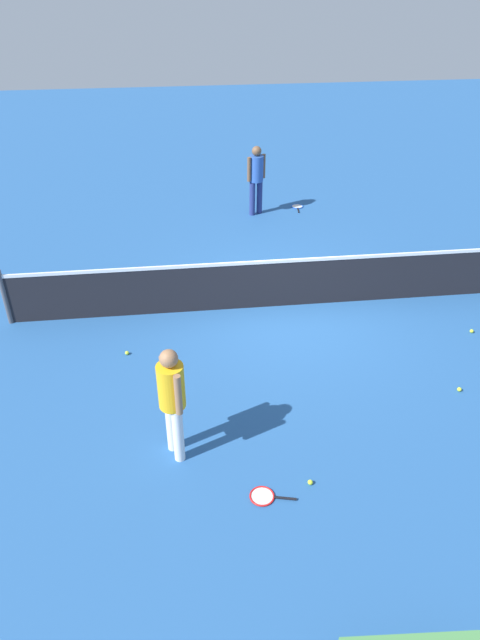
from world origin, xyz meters
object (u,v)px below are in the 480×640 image
object	(u,v)px
tennis_ball_by_net	(472,331)
tennis_ball_midcourt	(459,389)
player_far_side	(256,175)
tennis_racket_near_player	(264,496)
player_near_side	(172,395)
tennis_ball_stray_left	(310,482)
tennis_ball_baseline	(127,353)
tennis_racket_far_player	(297,207)

from	to	relation	value
tennis_ball_by_net	tennis_ball_midcourt	bearing A→B (deg)	-121.31
player_far_side	tennis_racket_near_player	size ratio (longest dim) A/B	2.80
player_near_side	tennis_ball_midcourt	xyz separation A→B (m)	(4.31, 0.77, -0.98)
tennis_ball_midcourt	tennis_ball_stray_left	xyz separation A→B (m)	(-2.65, -1.50, 0.00)
player_near_side	player_far_side	world-z (taller)	same
tennis_ball_by_net	tennis_ball_baseline	distance (m)	5.97
tennis_ball_by_net	tennis_ball_stray_left	distance (m)	4.62
tennis_ball_by_net	tennis_ball_baseline	world-z (taller)	same
tennis_racket_near_player	tennis_ball_by_net	bearing A→B (deg)	36.76
tennis_ball_stray_left	tennis_racket_far_player	bearing A→B (deg)	79.55
player_far_side	tennis_racket_near_player	xyz separation A→B (m)	(-1.13, -8.77, -1.00)
tennis_ball_by_net	tennis_ball_midcourt	distance (m)	1.72
tennis_ball_midcourt	tennis_ball_baseline	xyz separation A→B (m)	(-5.07, 1.53, 0.00)
player_far_side	tennis_ball_baseline	distance (m)	6.41
player_near_side	tennis_racket_near_player	xyz separation A→B (m)	(1.05, -0.86, -1.00)
player_near_side	player_far_side	size ratio (longest dim) A/B	1.00
tennis_racket_far_player	tennis_ball_by_net	size ratio (longest dim) A/B	9.03
player_near_side	tennis_ball_baseline	distance (m)	2.61
player_far_side	tennis_ball_stray_left	bearing A→B (deg)	-93.45
tennis_racket_far_player	tennis_ball_by_net	world-z (taller)	tennis_ball_by_net
tennis_racket_far_player	tennis_ball_midcourt	bearing A→B (deg)	-82.33
player_far_side	tennis_ball_stray_left	xyz separation A→B (m)	(-0.52, -8.64, -0.98)
tennis_racket_near_player	tennis_ball_by_net	xyz separation A→B (m)	(4.15, 3.10, 0.02)
tennis_racket_far_player	tennis_ball_by_net	distance (m)	6.26
tennis_ball_baseline	tennis_racket_near_player	bearing A→B (deg)	-60.08
tennis_racket_far_player	tennis_ball_stray_left	size ratio (longest dim) A/B	9.03
tennis_ball_by_net	tennis_ball_baseline	bearing A→B (deg)	179.43
tennis_racket_near_player	tennis_ball_stray_left	size ratio (longest dim) A/B	9.19
player_near_side	tennis_ball_baseline	size ratio (longest dim) A/B	25.76
player_far_side	tennis_ball_baseline	bearing A→B (deg)	-117.69
player_near_side	tennis_ball_baseline	xyz separation A→B (m)	(-0.76, 2.30, -0.98)
tennis_ball_baseline	tennis_ball_stray_left	xyz separation A→B (m)	(2.42, -3.03, 0.00)
player_far_side	tennis_racket_far_player	size ratio (longest dim) A/B	2.85
tennis_ball_baseline	player_near_side	bearing A→B (deg)	-71.61
player_far_side	tennis_ball_baseline	size ratio (longest dim) A/B	25.76
player_far_side	tennis_ball_midcourt	size ratio (longest dim) A/B	25.76
tennis_racket_near_player	tennis_ball_baseline	bearing A→B (deg)	119.92
tennis_racket_far_player	player_far_side	bearing A→B (deg)	-165.34
player_near_side	tennis_ball_midcourt	size ratio (longest dim) A/B	25.76
tennis_racket_far_player	tennis_ball_stray_left	distance (m)	9.08
tennis_ball_baseline	tennis_racket_far_player	bearing A→B (deg)	55.42
tennis_racket_far_player	tennis_ball_stray_left	bearing A→B (deg)	-100.45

